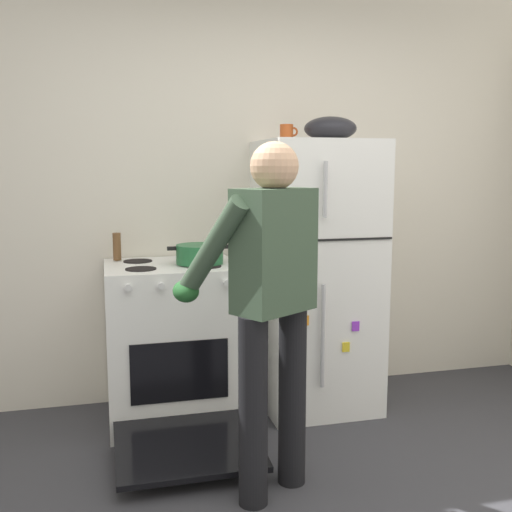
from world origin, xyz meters
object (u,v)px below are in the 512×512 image
Objects in this scene: person_cook at (268,289)px; red_pot at (200,254)px; stove_range at (173,344)px; coffee_mug at (287,132)px; mixing_bowl at (330,129)px; refrigerator at (316,276)px; pepper_mill at (117,247)px.

person_cook is 4.30× the size of red_pot.
person_cook is at bearing -70.46° from stove_range.
coffee_mug is 0.26m from mixing_bowl.
mixing_bowl is at bearing -10.99° from coffee_mug.
person_cook is at bearing -79.40° from red_pot.
refrigerator is 1.22m from pepper_mill.
mixing_bowl reaches higher than coffee_mug.
person_cook is 1.30m from coffee_mug.
coffee_mug reaches higher than pepper_mill.
refrigerator is at bearing 58.85° from person_cook.
stove_range is 11.04× the size of coffee_mug.
pepper_mill is at bearing 171.59° from coffee_mug.
red_pot is 3.32× the size of coffee_mug.
person_cook is 9.77× the size of pepper_mill.
mixing_bowl reaches higher than refrigerator.
coffee_mug is at bearing 10.22° from red_pot.
red_pot is at bearing -28.52° from pepper_mill.
coffee_mug is at bearing 164.16° from refrigerator.
coffee_mug is (0.55, 0.10, 0.70)m from red_pot.
red_pot is 1.09m from mixing_bowl.
refrigerator is at bearing 3.88° from red_pot.
pepper_mill is (-1.19, 0.20, 0.20)m from refrigerator.
refrigerator is at bearing -15.84° from coffee_mug.
red_pot is at bearing 100.60° from person_cook.
coffee_mug is (-0.18, 0.05, 0.87)m from refrigerator.
stove_range is 7.55× the size of pepper_mill.
mixing_bowl is at bearing 55.41° from person_cook.
person_cook is 5.06× the size of mixing_bowl.
person_cook is (-0.57, -0.94, 0.13)m from refrigerator.
red_pot is 0.52m from pepper_mill.
pepper_mill is at bearing 118.84° from person_cook.
refrigerator reaches higher than pepper_mill.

